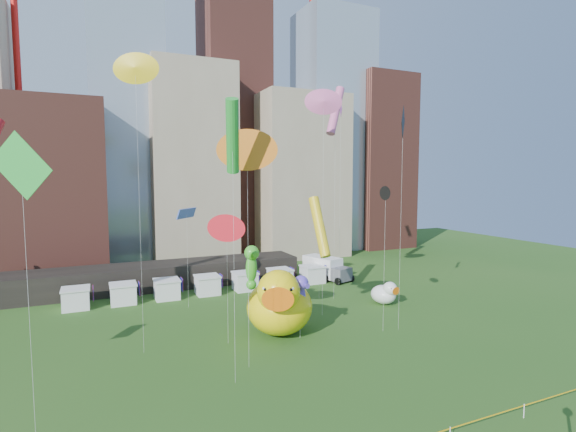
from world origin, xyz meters
name	(u,v)px	position (x,y,z in m)	size (l,w,h in m)	color
skyline	(179,139)	(2.25, 61.06, 21.44)	(101.00, 23.00, 68.00)	brown
crane_right	(315,20)	(30.89, 64.00, 46.90)	(23.00, 1.00, 76.00)	red
pavilion	(160,276)	(-4.00, 42.00, 1.60)	(38.00, 6.00, 3.20)	black
vendor_tents	(208,286)	(1.02, 36.00, 1.11)	(33.24, 2.80, 2.40)	white
big_duck	(279,303)	(3.78, 19.20, 3.02)	(8.73, 9.46, 6.59)	yellow
small_duck	(385,293)	(18.88, 23.25, 1.29)	(3.20, 3.88, 2.80)	white
seahorse_green	(252,264)	(3.00, 24.74, 5.83)	(1.59, 1.99, 7.76)	silver
seahorse_purple	(301,294)	(5.25, 17.68, 4.16)	(1.55, 1.85, 5.87)	silver
box_truck	(326,268)	(18.74, 37.19, 1.63)	(4.84, 7.94, 3.18)	white
kite_0	(227,228)	(-1.24, 19.07, 10.38)	(2.02, 1.82, 11.60)	silver
kite_1	(336,111)	(14.62, 27.72, 22.59)	(3.48, 2.82, 25.60)	silver
kite_2	(403,125)	(14.99, 15.84, 19.63)	(2.21, 2.31, 21.54)	silver
kite_3	(233,137)	(-2.87, 11.67, 17.55)	(1.72, 3.13, 20.12)	silver
kite_4	(135,68)	(-8.33, 19.99, 23.45)	(2.40, 1.39, 24.74)	silver
kite_5	(187,213)	(-2.33, 31.33, 10.75)	(2.76, 3.13, 11.34)	silver
kite_6	(247,150)	(-1.13, 13.69, 16.81)	(2.91, 1.78, 18.36)	silver
kite_7	(341,116)	(18.40, 32.80, 22.78)	(0.86, 1.99, 24.84)	silver
kite_9	(324,102)	(10.26, 22.67, 22.54)	(2.64, 1.08, 23.89)	silver
kite_10	(386,194)	(13.28, 15.99, 13.24)	(0.32, 1.34, 13.97)	silver
kite_11	(21,169)	(-15.07, 8.81, 15.24)	(3.03, 1.96, 17.19)	silver
kite_12	(319,227)	(12.96, 28.42, 8.84)	(1.27, 4.31, 12.51)	silver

